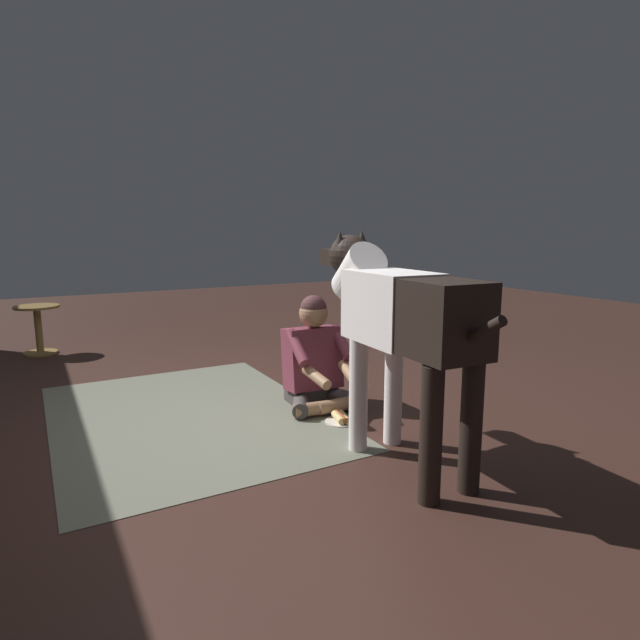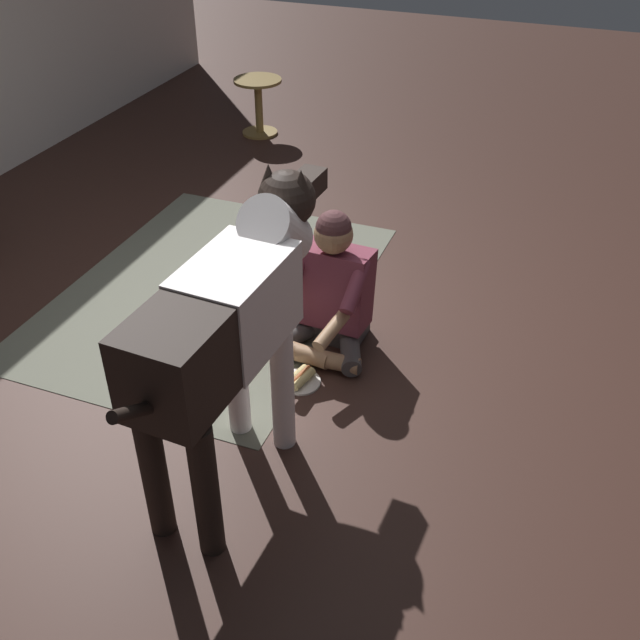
# 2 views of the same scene
# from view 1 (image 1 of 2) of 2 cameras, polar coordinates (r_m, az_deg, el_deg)

# --- Properties ---
(ground_plane) EXTENTS (15.92, 15.92, 0.00)m
(ground_plane) POSITION_cam_1_polar(r_m,az_deg,el_deg) (3.74, -7.33, -10.33)
(ground_plane) COLOR #39221B
(area_rug) EXTENTS (2.36, 1.75, 0.01)m
(area_rug) POSITION_cam_1_polar(r_m,az_deg,el_deg) (3.84, -14.14, -9.94)
(area_rug) COLOR #676959
(area_rug) RESTS_ON ground
(person_sitting_on_floor) EXTENTS (0.63, 0.58, 0.81)m
(person_sitting_on_floor) POSITION_cam_1_polar(r_m,az_deg,el_deg) (3.85, -0.52, -4.48)
(person_sitting_on_floor) COLOR #463F3F
(person_sitting_on_floor) RESTS_ON ground
(large_dog) EXTENTS (1.62, 0.39, 1.28)m
(large_dog) POSITION_cam_1_polar(r_m,az_deg,el_deg) (2.87, 8.44, 0.46)
(large_dog) COLOR white
(large_dog) RESTS_ON ground
(hot_dog_on_plate) EXTENTS (0.22, 0.22, 0.06)m
(hot_dog_on_plate) POSITION_cam_1_polar(r_m,az_deg,el_deg) (3.60, 2.32, -10.65)
(hot_dog_on_plate) COLOR silver
(hot_dog_on_plate) RESTS_ON ground
(round_side_table) EXTENTS (0.43, 0.43, 0.51)m
(round_side_table) POSITION_cam_1_polar(r_m,az_deg,el_deg) (6.15, -28.26, -0.49)
(round_side_table) COLOR olive
(round_side_table) RESTS_ON ground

